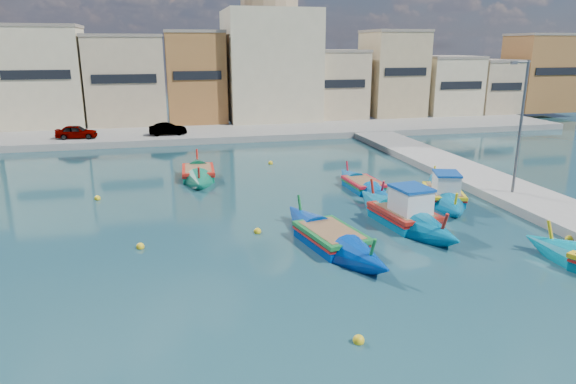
{
  "coord_description": "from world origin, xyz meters",
  "views": [
    {
      "loc": [
        -1.97,
        -18.98,
        8.74
      ],
      "look_at": [
        4.0,
        6.0,
        1.4
      ],
      "focal_mm": 32.0,
      "sensor_mm": 36.0,
      "label": 1
    }
  ],
  "objects_px": {
    "quay_street_lamp": "(520,127)",
    "luzzu_blue_cabin": "(404,217)",
    "luzzu_cyan_mid": "(363,186)",
    "luzzu_blue_south": "(331,239)",
    "luzzu_green": "(198,174)",
    "luzzu_turquoise_cabin": "(444,195)",
    "church_block": "(270,49)"
  },
  "relations": [
    {
      "from": "luzzu_turquoise_cabin",
      "to": "luzzu_green",
      "type": "distance_m",
      "value": 16.12
    },
    {
      "from": "luzzu_turquoise_cabin",
      "to": "luzzu_green",
      "type": "height_order",
      "value": "luzzu_turquoise_cabin"
    },
    {
      "from": "luzzu_blue_cabin",
      "to": "luzzu_green",
      "type": "relative_size",
      "value": 1.14
    },
    {
      "from": "luzzu_blue_south",
      "to": "luzzu_turquoise_cabin",
      "type": "bearing_deg",
      "value": 31.07
    },
    {
      "from": "church_block",
      "to": "luzzu_green",
      "type": "distance_m",
      "value": 27.65
    },
    {
      "from": "luzzu_green",
      "to": "luzzu_blue_south",
      "type": "height_order",
      "value": "luzzu_blue_south"
    },
    {
      "from": "quay_street_lamp",
      "to": "luzzu_blue_cabin",
      "type": "relative_size",
      "value": 0.87
    },
    {
      "from": "luzzu_turquoise_cabin",
      "to": "quay_street_lamp",
      "type": "bearing_deg",
      "value": -13.34
    },
    {
      "from": "luzzu_green",
      "to": "luzzu_blue_south",
      "type": "bearing_deg",
      "value": -70.01
    },
    {
      "from": "luzzu_blue_cabin",
      "to": "luzzu_cyan_mid",
      "type": "relative_size",
      "value": 1.22
    },
    {
      "from": "luzzu_turquoise_cabin",
      "to": "luzzu_green",
      "type": "relative_size",
      "value": 1.08
    },
    {
      "from": "luzzu_turquoise_cabin",
      "to": "luzzu_blue_south",
      "type": "distance_m",
      "value": 10.03
    },
    {
      "from": "luzzu_blue_cabin",
      "to": "luzzu_cyan_mid",
      "type": "height_order",
      "value": "luzzu_blue_cabin"
    },
    {
      "from": "luzzu_cyan_mid",
      "to": "quay_street_lamp",
      "type": "bearing_deg",
      "value": -29.18
    },
    {
      "from": "quay_street_lamp",
      "to": "luzzu_blue_south",
      "type": "height_order",
      "value": "quay_street_lamp"
    },
    {
      "from": "luzzu_cyan_mid",
      "to": "luzzu_blue_cabin",
      "type": "bearing_deg",
      "value": -93.3
    },
    {
      "from": "luzzu_cyan_mid",
      "to": "luzzu_blue_south",
      "type": "distance_m",
      "value": 9.79
    },
    {
      "from": "luzzu_green",
      "to": "luzzu_blue_south",
      "type": "xyz_separation_m",
      "value": [
        5.02,
        -13.81,
        0.01
      ]
    },
    {
      "from": "church_block",
      "to": "luzzu_turquoise_cabin",
      "type": "distance_m",
      "value": 34.25
    },
    {
      "from": "luzzu_blue_cabin",
      "to": "luzzu_cyan_mid",
      "type": "distance_m",
      "value": 6.59
    },
    {
      "from": "luzzu_blue_cabin",
      "to": "luzzu_cyan_mid",
      "type": "bearing_deg",
      "value": 86.7
    },
    {
      "from": "quay_street_lamp",
      "to": "luzzu_cyan_mid",
      "type": "xyz_separation_m",
      "value": [
        -7.56,
        4.22,
        -4.11
      ]
    },
    {
      "from": "quay_street_lamp",
      "to": "luzzu_green",
      "type": "xyz_separation_m",
      "value": [
        -17.47,
        9.55,
        -4.07
      ]
    },
    {
      "from": "luzzu_cyan_mid",
      "to": "luzzu_green",
      "type": "xyz_separation_m",
      "value": [
        -9.91,
        5.32,
        0.04
      ]
    },
    {
      "from": "church_block",
      "to": "quay_street_lamp",
      "type": "xyz_separation_m",
      "value": [
        7.44,
        -34.0,
        -4.07
      ]
    },
    {
      "from": "quay_street_lamp",
      "to": "luzzu_blue_south",
      "type": "distance_m",
      "value": 13.77
    },
    {
      "from": "luzzu_turquoise_cabin",
      "to": "luzzu_blue_cabin",
      "type": "bearing_deg",
      "value": -141.35
    },
    {
      "from": "church_block",
      "to": "luzzu_cyan_mid",
      "type": "xyz_separation_m",
      "value": [
        -0.12,
        -29.78,
        -8.18
      ]
    },
    {
      "from": "luzzu_blue_cabin",
      "to": "luzzu_green",
      "type": "bearing_deg",
      "value": 128.69
    },
    {
      "from": "quay_street_lamp",
      "to": "luzzu_green",
      "type": "relative_size",
      "value": 0.99
    },
    {
      "from": "luzzu_turquoise_cabin",
      "to": "luzzu_green",
      "type": "bearing_deg",
      "value": 147.63
    },
    {
      "from": "church_block",
      "to": "quay_street_lamp",
      "type": "relative_size",
      "value": 2.39
    }
  ]
}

